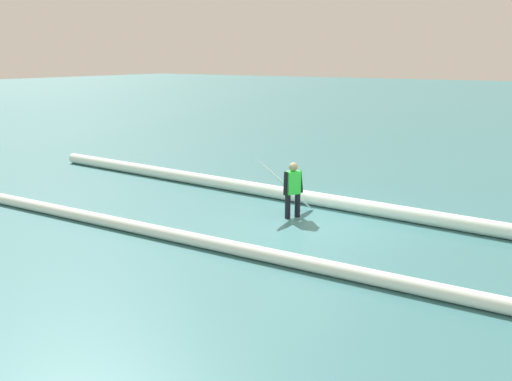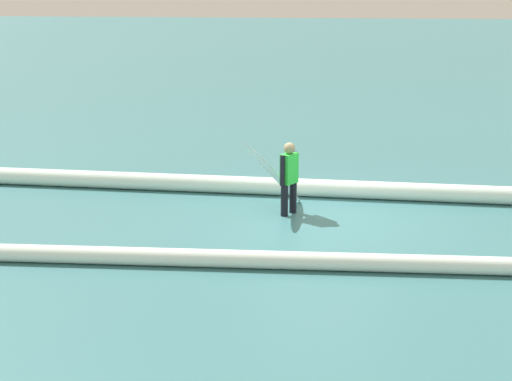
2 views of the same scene
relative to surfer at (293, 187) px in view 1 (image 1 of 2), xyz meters
name	(u,v)px [view 1 (image 1 of 2)]	position (x,y,z in m)	size (l,w,h in m)	color
ground_plane	(311,225)	(-0.64, 0.25, -0.78)	(174.51, 174.51, 0.00)	#386F74
surfer	(293,187)	(0.00, 0.00, 0.00)	(0.35, 0.53, 1.40)	black
surfboard	(286,185)	(0.32, -0.19, -0.04)	(1.18, 1.49, 1.52)	white
wave_crest_foreground	(280,193)	(1.12, -1.30, -0.60)	(0.37, 0.37, 18.40)	white
wave_crest_midground	(251,252)	(-0.61, 2.78, -0.64)	(0.28, 0.28, 20.49)	white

